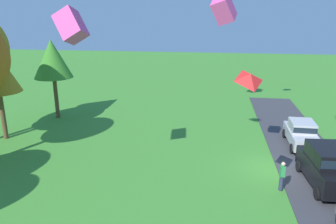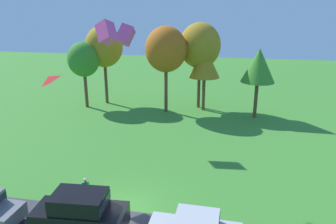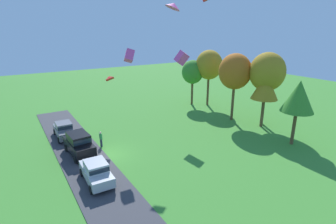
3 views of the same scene
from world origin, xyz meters
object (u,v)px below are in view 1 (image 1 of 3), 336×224
(car_suv_by_flagpole, at_px, (326,165))
(car_sedan_mid_row, at_px, (302,133))
(tree_lone_near, at_px, (52,59))
(kite_box_high_left, at_px, (224,10))
(kite_diamond_low_drifter, at_px, (250,78))
(person_watching_sky, at_px, (282,176))
(kite_box_near_flag, at_px, (71,26))

(car_suv_by_flagpole, distance_m, car_sedan_mid_row, 5.75)
(tree_lone_near, relative_size, kite_box_high_left, 6.13)
(kite_box_high_left, xyz_separation_m, kite_diamond_low_drifter, (-3.43, -1.14, -2.72))
(tree_lone_near, bearing_deg, person_watching_sky, -120.27)
(kite_box_near_flag, bearing_deg, car_suv_by_flagpole, -82.92)
(car_suv_by_flagpole, distance_m, person_watching_sky, 2.67)
(kite_diamond_low_drifter, bearing_deg, kite_box_high_left, 18.43)
(car_suv_by_flagpole, distance_m, tree_lone_near, 23.14)
(car_suv_by_flagpole, height_order, kite_box_high_left, kite_box_high_left)
(kite_box_high_left, distance_m, kite_diamond_low_drifter, 4.53)
(car_sedan_mid_row, distance_m, tree_lone_near, 21.49)
(car_suv_by_flagpole, bearing_deg, kite_box_near_flag, 97.08)
(car_suv_by_flagpole, height_order, kite_box_near_flag, kite_box_near_flag)
(kite_box_near_flag, bearing_deg, kite_box_high_left, -80.59)
(kite_box_near_flag, bearing_deg, tree_lone_near, 31.84)
(kite_box_high_left, height_order, kite_diamond_low_drifter, kite_box_high_left)
(kite_diamond_low_drifter, xyz_separation_m, kite_box_near_flag, (2.20, 8.60, 1.97))
(kite_diamond_low_drifter, bearing_deg, person_watching_sky, -38.59)
(tree_lone_near, bearing_deg, car_sedan_mid_row, -100.89)
(car_suv_by_flagpole, height_order, person_watching_sky, car_suv_by_flagpole)
(car_sedan_mid_row, bearing_deg, kite_box_high_left, 135.25)
(person_watching_sky, bearing_deg, car_suv_by_flagpole, -71.31)
(kite_box_high_left, distance_m, kite_box_near_flag, 7.60)
(car_sedan_mid_row, xyz_separation_m, person_watching_sky, (-6.59, 2.57, -0.16))
(car_sedan_mid_row, relative_size, kite_box_near_flag, 3.09)
(tree_lone_near, bearing_deg, kite_box_near_flag, -148.16)
(car_suv_by_flagpole, height_order, tree_lone_near, tree_lone_near)
(car_sedan_mid_row, bearing_deg, car_suv_by_flagpole, 179.31)
(car_suv_by_flagpole, xyz_separation_m, car_sedan_mid_row, (5.74, -0.07, -0.25))
(person_watching_sky, relative_size, kite_diamond_low_drifter, 1.66)
(car_sedan_mid_row, bearing_deg, kite_box_near_flag, 118.64)
(tree_lone_near, xyz_separation_m, kite_box_near_flag, (-11.40, -7.08, 3.39))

